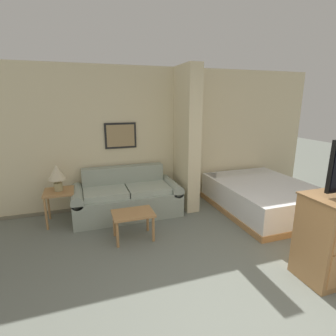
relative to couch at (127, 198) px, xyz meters
name	(u,v)px	position (x,y,z in m)	size (l,w,h in m)	color
wall_back	(159,137)	(0.76, 0.48, 0.99)	(6.76, 0.16, 2.60)	beige
wall_partition_pillar	(186,139)	(1.15, 0.03, 1.00)	(0.24, 0.78, 2.60)	beige
couch	(127,198)	(0.00, 0.00, 0.00)	(1.87, 0.84, 0.82)	#99A393
coffee_table	(133,216)	(-0.07, -0.92, 0.05)	(0.60, 0.41, 0.42)	#B27F4C
side_table	(59,196)	(-1.11, 0.00, 0.17)	(0.47, 0.47, 0.56)	#B27F4C
table_lamp	(57,174)	(-1.11, 0.00, 0.55)	(0.28, 0.28, 0.44)	tan
bed	(262,196)	(2.43, -0.63, -0.04)	(1.59, 2.03, 0.52)	#B27F4C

